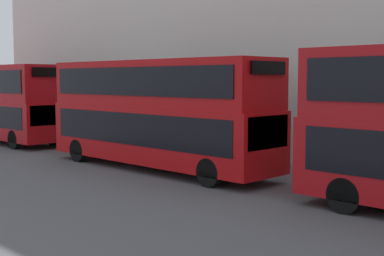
{
  "coord_description": "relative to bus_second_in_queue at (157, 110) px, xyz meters",
  "views": [
    {
      "loc": [
        -12.56,
        2.29,
        3.66
      ],
      "look_at": [
        0.48,
        15.27,
        1.96
      ],
      "focal_mm": 50.0,
      "sensor_mm": 36.0,
      "label": 1
    }
  ],
  "objects": [
    {
      "name": "bus_second_in_queue",
      "position": [
        0.0,
        0.0,
        0.0
      ],
      "size": [
        2.59,
        11.11,
        4.38
      ],
      "color": "#B20C0F",
      "rests_on": "ground"
    },
    {
      "name": "pedestrian",
      "position": [
        2.54,
        7.62,
        -1.61
      ],
      "size": [
        0.36,
        0.36,
        1.73
      ],
      "color": "maroon",
      "rests_on": "ground"
    }
  ]
}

